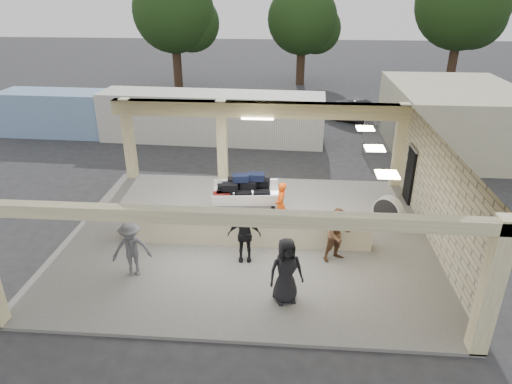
# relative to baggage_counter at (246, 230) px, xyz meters

# --- Properties ---
(ground) EXTENTS (120.00, 120.00, 0.00)m
(ground) POSITION_rel_baggage_counter_xyz_m (0.00, 0.50, -0.59)
(ground) COLOR #252628
(ground) RESTS_ON ground
(pavilion) EXTENTS (12.01, 10.00, 3.55)m
(pavilion) POSITION_rel_baggage_counter_xyz_m (0.21, 1.16, 0.76)
(pavilion) COLOR #65635E
(pavilion) RESTS_ON ground
(baggage_counter) EXTENTS (8.20, 0.58, 0.98)m
(baggage_counter) POSITION_rel_baggage_counter_xyz_m (0.00, 0.00, 0.00)
(baggage_counter) COLOR beige
(baggage_counter) RESTS_ON pavilion
(luggage_cart) EXTENTS (2.59, 1.76, 1.43)m
(luggage_cart) POSITION_rel_baggage_counter_xyz_m (-0.29, 2.36, 0.28)
(luggage_cart) COLOR white
(luggage_cart) RESTS_ON pavilion
(drum_fan) EXTENTS (1.00, 0.87, 1.12)m
(drum_fan) POSITION_rel_baggage_counter_xyz_m (4.78, 1.53, 0.11)
(drum_fan) COLOR white
(drum_fan) RESTS_ON pavilion
(baggage_handler) EXTENTS (0.35, 0.61, 1.63)m
(baggage_handler) POSITION_rel_baggage_counter_xyz_m (1.09, 1.24, 0.33)
(baggage_handler) COLOR #FF4F0D
(baggage_handler) RESTS_ON pavilion
(passenger_a) EXTENTS (0.91, 0.72, 1.72)m
(passenger_a) POSITION_rel_baggage_counter_xyz_m (2.87, -0.75, 0.37)
(passenger_a) COLOR brown
(passenger_a) RESTS_ON pavilion
(passenger_b) EXTENTS (1.03, 0.44, 1.71)m
(passenger_b) POSITION_rel_baggage_counter_xyz_m (0.06, -0.98, 0.37)
(passenger_b) COLOR black
(passenger_b) RESTS_ON pavilion
(passenger_c) EXTENTS (1.17, 0.69, 1.70)m
(passenger_c) POSITION_rel_baggage_counter_xyz_m (-3.06, -2.02, 0.37)
(passenger_c) COLOR #505055
(passenger_c) RESTS_ON pavilion
(passenger_d) EXTENTS (0.98, 0.63, 1.86)m
(passenger_d) POSITION_rel_baggage_counter_xyz_m (1.35, -2.85, 0.45)
(passenger_d) COLOR black
(passenger_d) RESTS_ON pavilion
(car_white_a) EXTENTS (6.04, 3.96, 1.59)m
(car_white_a) POSITION_rel_baggage_counter_xyz_m (9.03, 13.86, 0.21)
(car_white_a) COLOR white
(car_white_a) RESTS_ON ground
(car_white_b) EXTENTS (5.25, 2.67, 1.58)m
(car_white_b) POSITION_rel_baggage_counter_xyz_m (13.35, 14.61, 0.20)
(car_white_b) COLOR white
(car_white_b) RESTS_ON ground
(car_dark) EXTENTS (4.09, 3.47, 1.34)m
(car_dark) POSITION_rel_baggage_counter_xyz_m (5.58, 14.94, 0.08)
(car_dark) COLOR black
(car_dark) RESTS_ON ground
(container_white) EXTENTS (12.02, 2.95, 2.58)m
(container_white) POSITION_rel_baggage_counter_xyz_m (-2.89, 10.85, 0.70)
(container_white) COLOR silver
(container_white) RESTS_ON ground
(container_blue) EXTENTS (9.36, 2.51, 2.42)m
(container_blue) POSITION_rel_baggage_counter_xyz_m (-10.10, 11.28, 0.62)
(container_blue) COLOR #7EA5CA
(container_blue) RESTS_ON ground
(fence) EXTENTS (12.06, 0.06, 2.03)m
(fence) POSITION_rel_baggage_counter_xyz_m (11.00, 9.50, 0.47)
(fence) COLOR gray
(fence) RESTS_ON ground
(tree_left) EXTENTS (6.60, 6.30, 9.00)m
(tree_left) POSITION_rel_baggage_counter_xyz_m (-7.68, 24.66, 5.00)
(tree_left) COLOR #382619
(tree_left) RESTS_ON ground
(tree_mid) EXTENTS (6.00, 5.60, 8.00)m
(tree_mid) POSITION_rel_baggage_counter_xyz_m (2.32, 26.66, 4.38)
(tree_mid) COLOR #382619
(tree_mid) RESTS_ON ground
(tree_right) EXTENTS (7.20, 7.00, 10.00)m
(tree_right) POSITION_rel_baggage_counter_xyz_m (14.32, 25.66, 5.63)
(tree_right) COLOR #382619
(tree_right) RESTS_ON ground
(adjacent_building) EXTENTS (6.00, 8.00, 3.20)m
(adjacent_building) POSITION_rel_baggage_counter_xyz_m (9.50, 10.50, 1.01)
(adjacent_building) COLOR beige
(adjacent_building) RESTS_ON ground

